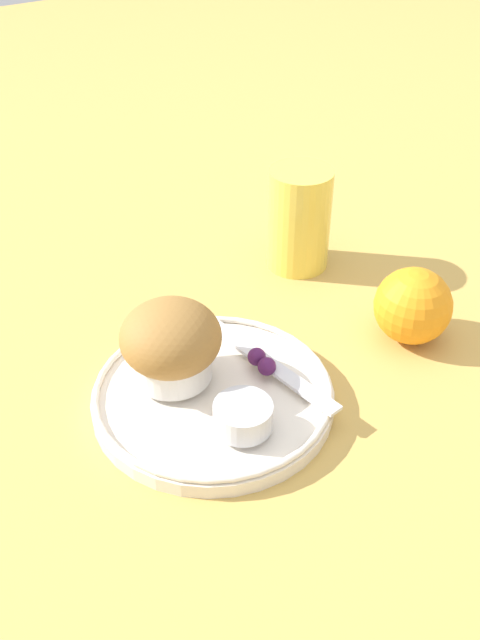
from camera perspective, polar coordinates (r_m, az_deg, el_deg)
name	(u,v)px	position (r m, az deg, el deg)	size (l,w,h in m)	color
ground_plane	(231,382)	(0.67, -0.72, -4.96)	(3.00, 3.00, 0.00)	tan
plate	(213,395)	(0.64, -2.17, -6.01)	(0.22, 0.22, 0.02)	silver
muffin	(171,343)	(0.63, -5.53, -1.86)	(0.09, 0.09, 0.07)	silver
cream_ramekin	(243,415)	(0.59, 0.24, -7.59)	(0.05, 0.05, 0.02)	silver
berry_pair	(262,361)	(0.65, 1.75, -3.34)	(0.03, 0.02, 0.02)	#4C194C
butter_knife	(260,358)	(0.67, 1.61, -3.02)	(0.19, 0.04, 0.00)	silver
orange_fruit	(413,306)	(0.72, 13.66, 1.11)	(0.08, 0.08, 0.08)	orange
juice_glass	(299,219)	(0.81, 4.75, 8.07)	(0.07, 0.07, 0.12)	#EAD14C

